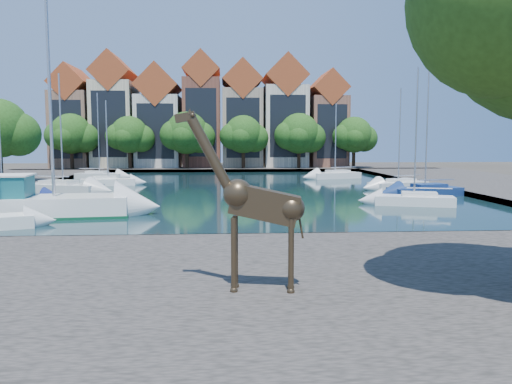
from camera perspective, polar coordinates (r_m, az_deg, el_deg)
ground at (r=21.25m, az=-1.63°, el=-6.06°), size 160.00×160.00×0.00m
water_basin at (r=44.99m, az=-2.71°, el=0.31°), size 38.00×50.00×0.08m
near_quay at (r=14.41m, az=-0.64°, el=-10.85°), size 50.00×14.00×0.50m
far_quay at (r=76.89m, az=-3.10°, el=2.78°), size 60.00×16.00×0.50m
right_quay at (r=51.80m, az=26.14°, el=0.68°), size 14.00×52.00×0.50m
townhouse_west_end at (r=79.99m, az=-20.00°, el=7.65°), size 5.44×9.18×14.93m
townhouse_west_mid at (r=78.57m, az=-15.77°, el=8.46°), size 5.94×9.18×16.79m
townhouse_west_inner at (r=77.44m, az=-11.00°, el=7.95°), size 6.43×9.18×15.15m
townhouse_center at (r=76.94m, az=-6.15°, el=8.80°), size 5.44×9.18×16.93m
townhouse_east_inner at (r=76.89m, az=-1.63°, el=8.36°), size 5.94×9.18×15.79m
townhouse_east_mid at (r=77.41m, az=3.24°, el=8.61°), size 6.43×9.18×16.65m
townhouse_east_end at (r=78.41m, az=8.00°, el=7.80°), size 5.44×9.18×14.43m
far_tree_far_west at (r=74.36m, az=-20.31°, el=6.12°), size 7.28×5.60×7.68m
far_tree_west at (r=72.48m, az=-14.21°, el=6.24°), size 6.76×5.20×7.36m
far_tree_mid_west at (r=71.46m, az=-7.84°, el=6.54°), size 7.80×6.00×8.00m
far_tree_mid_east at (r=71.33m, az=-1.39°, el=6.46°), size 7.02×5.40×7.52m
far_tree_east at (r=72.09m, az=5.03°, el=6.52°), size 7.54×5.80×7.84m
far_tree_far_east at (r=73.72m, az=11.22°, el=6.29°), size 6.76×5.20×7.36m
giraffe_statue at (r=12.86m, az=-0.16°, el=-1.32°), size 3.26×0.74×4.65m
motorsailer at (r=30.99m, az=-25.01°, el=-0.92°), size 11.02×4.43×12.27m
sailboat_left_b at (r=36.06m, az=-26.95°, el=-0.84°), size 6.40×2.25×11.00m
sailboat_left_c at (r=44.54m, az=-21.18°, el=0.64°), size 6.92×4.44×9.80m
sailboat_left_d at (r=50.49m, az=-16.54°, el=1.29°), size 5.32×2.73×8.17m
sailboat_left_e at (r=59.92m, az=-17.43°, el=1.95°), size 5.50×2.60×9.70m
sailboat_right_a at (r=35.12m, az=17.62°, el=-0.64°), size 5.43×3.20×9.11m
sailboat_right_b at (r=41.29m, az=18.75°, el=0.33°), size 6.04×3.21×11.97m
sailboat_right_c at (r=46.92m, az=15.95°, el=0.96°), size 5.93×4.05×8.97m
sailboat_right_d at (r=58.08m, az=9.02°, el=2.06°), size 6.18×3.85×8.54m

